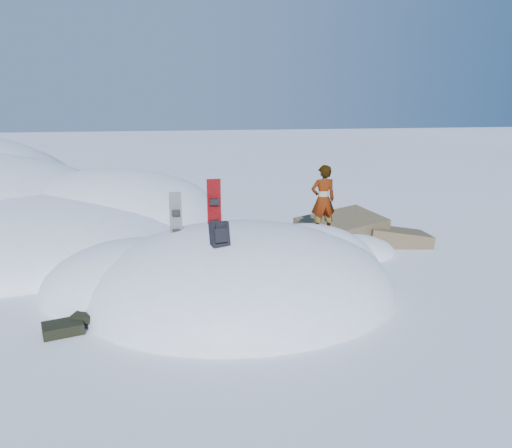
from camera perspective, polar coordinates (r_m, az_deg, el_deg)
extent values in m
plane|color=white|center=(11.31, -1.81, -7.72)|extent=(120.00, 120.00, 0.00)
ellipsoid|color=white|center=(11.31, -1.81, -7.72)|extent=(7.00, 6.00, 3.00)
ellipsoid|color=white|center=(11.77, -13.00, -7.19)|extent=(4.40, 4.00, 2.20)
ellipsoid|color=white|center=(12.41, 5.89, -5.77)|extent=(3.60, 3.20, 2.50)
ellipsoid|color=white|center=(16.54, -25.71, -2.05)|extent=(10.00, 9.00, 2.80)
ellipsoid|color=white|center=(18.46, -16.28, 0.36)|extent=(8.00, 8.00, 3.60)
ellipsoid|color=white|center=(15.48, -24.85, -3.00)|extent=(6.00, 5.00, 1.80)
cube|color=brown|center=(15.28, 9.64, -1.68)|extent=(2.82, 2.41, 1.62)
cube|color=brown|center=(15.60, 15.65, -2.45)|extent=(2.16, 1.80, 1.33)
cube|color=brown|center=(16.60, 10.16, -0.80)|extent=(2.08, 2.01, 1.10)
ellipsoid|color=white|center=(14.28, 9.49, -3.22)|extent=(3.20, 2.40, 1.00)
cube|color=#AD090E|center=(11.46, -4.79, 0.98)|extent=(0.32, 0.04, 1.69)
cube|color=black|center=(11.33, -4.79, 2.57)|extent=(0.20, 0.12, 0.14)
cube|color=black|center=(11.44, -4.74, 0.08)|extent=(0.20, 0.12, 0.14)
cube|color=black|center=(11.15, -9.12, -0.05)|extent=(0.28, 0.30, 1.42)
cube|color=black|center=(11.03, -9.17, 1.33)|extent=(0.18, 0.12, 0.13)
cube|color=black|center=(11.13, -9.08, -0.84)|extent=(0.18, 0.12, 0.13)
cube|color=black|center=(9.87, -4.20, -1.18)|extent=(0.42, 0.40, 0.53)
cube|color=black|center=(9.72, -4.10, -1.28)|extent=(0.27, 0.21, 0.29)
cylinder|color=black|center=(9.70, -4.77, -0.66)|extent=(0.04, 0.20, 0.36)
cylinder|color=black|center=(9.72, -3.48, -0.60)|extent=(0.04, 0.20, 0.36)
cube|color=black|center=(10.02, -21.20, -11.02)|extent=(0.81, 0.66, 0.20)
cube|color=black|center=(10.12, -19.20, -10.04)|extent=(0.45, 0.38, 0.13)
imported|color=slate|center=(12.25, 7.67, 2.75)|extent=(0.65, 0.45, 1.71)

